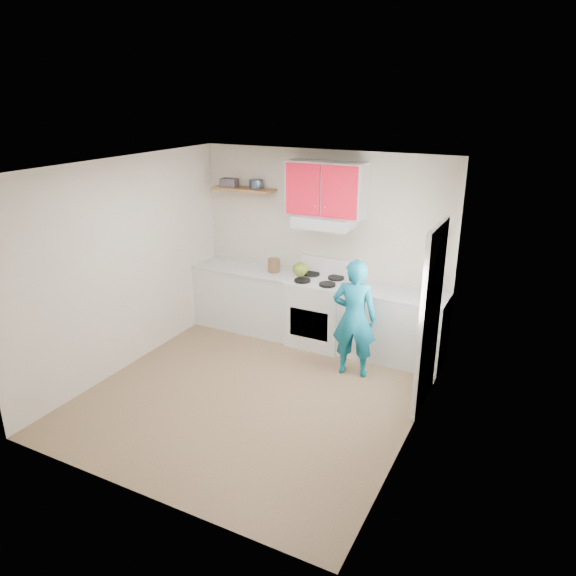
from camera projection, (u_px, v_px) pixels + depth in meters
The scene contains 21 objects.
floor at pixel (255, 393), 6.28m from camera, with size 3.80×3.80×0.00m, color brown.
ceiling at pixel (250, 166), 5.39m from camera, with size 3.60×3.80×0.04m, color white.
back_wall at pixel (323, 246), 7.42m from camera, with size 3.60×0.04×2.60m, color beige.
front_wall at pixel (130, 362), 4.24m from camera, with size 3.60×0.04×2.60m, color beige.
left_wall at pixel (126, 265), 6.60m from camera, with size 0.04×3.80×2.60m, color beige.
right_wall at pixel (418, 318), 5.07m from camera, with size 0.04×3.80×2.60m, color beige.
door at pixel (430, 318), 5.76m from camera, with size 0.05×0.85×2.05m, color white.
door_glass at pixel (431, 280), 5.62m from camera, with size 0.01×0.55×0.95m, color white.
counter_left at pixel (248, 298), 7.91m from camera, with size 1.52×0.60×0.90m, color silver.
counter_right at pixel (393, 326), 6.98m from camera, with size 1.32×0.60×0.90m, color silver.
stove at pixel (319, 312), 7.40m from camera, with size 0.76×0.65×0.92m, color white.
range_hood at pixel (324, 222), 7.06m from camera, with size 0.76×0.44×0.15m, color silver.
upper_cabinets at pixel (326, 189), 6.96m from camera, with size 1.02×0.33×0.70m, color red.
shelf at pixel (244, 189), 7.54m from camera, with size 0.90×0.30×0.04m, color brown.
books at pixel (229, 183), 7.58m from camera, with size 0.23×0.16×0.12m, color #453D44.
tin at pixel (256, 184), 7.47m from camera, with size 0.19×0.19×0.12m, color #333D4C.
kettle at pixel (300, 269), 7.39m from camera, with size 0.22×0.22×0.19m, color olive.
crock at pixel (274, 266), 7.55m from camera, with size 0.17×0.17×0.21m, color #503A23.
cutting_board at pixel (386, 293), 6.82m from camera, with size 0.30×0.22×0.02m, color olive.
silicone_mat at pixel (424, 297), 6.70m from camera, with size 0.30×0.25×0.01m, color red.
person at pixel (354, 318), 6.48m from camera, with size 0.54×0.35×1.48m, color #0E637E.
Camera 1 is at (2.82, -4.71, 3.30)m, focal length 33.68 mm.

